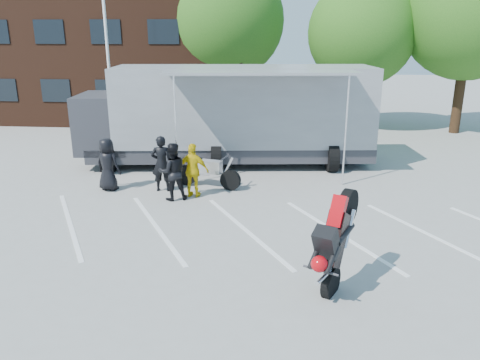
% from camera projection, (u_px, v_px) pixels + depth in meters
% --- Properties ---
extents(ground, '(100.00, 100.00, 0.00)m').
position_uv_depth(ground, '(234.00, 246.00, 11.37)').
color(ground, '#969792').
rests_on(ground, ground).
extents(parking_bay_lines, '(18.09, 13.33, 0.01)m').
position_uv_depth(parking_bay_lines, '(238.00, 230.00, 12.32)').
color(parking_bay_lines, white).
rests_on(parking_bay_lines, ground).
extents(office_building, '(18.00, 8.00, 7.00)m').
position_uv_depth(office_building, '(100.00, 58.00, 28.26)').
color(office_building, '#3F2014').
rests_on(office_building, ground).
extents(flagpole, '(1.61, 0.12, 8.00)m').
position_uv_depth(flagpole, '(112.00, 30.00, 19.87)').
color(flagpole, white).
rests_on(flagpole, ground).
extents(tree_left, '(6.12, 6.12, 8.64)m').
position_uv_depth(tree_left, '(227.00, 21.00, 25.05)').
color(tree_left, '#382314').
rests_on(tree_left, ground).
extents(tree_mid, '(5.44, 5.44, 7.68)m').
position_uv_depth(tree_mid, '(362.00, 33.00, 23.70)').
color(tree_mid, '#382314').
rests_on(tree_mid, ground).
extents(tree_right, '(6.46, 6.46, 9.12)m').
position_uv_depth(tree_right, '(470.00, 13.00, 22.52)').
color(tree_right, '#382314').
rests_on(tree_right, ground).
extents(transporter_truck, '(12.34, 6.88, 3.76)m').
position_uv_depth(transporter_truck, '(231.00, 164.00, 18.55)').
color(transporter_truck, gray).
rests_on(transporter_truck, ground).
extents(parked_motorcycle, '(2.45, 1.34, 1.22)m').
position_uv_depth(parked_motorcycle, '(208.00, 187.00, 15.69)').
color(parked_motorcycle, silver).
rests_on(parked_motorcycle, ground).
extents(stunt_bike_rider, '(1.65, 2.09, 2.22)m').
position_uv_depth(stunt_bike_rider, '(342.00, 279.00, 9.84)').
color(stunt_bike_rider, black).
rests_on(stunt_bike_rider, ground).
extents(spectator_leather_a, '(0.98, 0.79, 1.73)m').
position_uv_depth(spectator_leather_a, '(108.00, 165.00, 15.19)').
color(spectator_leather_a, black).
rests_on(spectator_leather_a, ground).
extents(spectator_leather_b, '(0.71, 0.50, 1.84)m').
position_uv_depth(spectator_leather_b, '(162.00, 164.00, 15.10)').
color(spectator_leather_b, black).
rests_on(spectator_leather_b, ground).
extents(spectator_leather_c, '(1.06, 0.95, 1.79)m').
position_uv_depth(spectator_leather_c, '(173.00, 172.00, 14.30)').
color(spectator_leather_c, black).
rests_on(spectator_leather_c, ground).
extents(spectator_hivis, '(1.06, 0.58, 1.71)m').
position_uv_depth(spectator_hivis, '(193.00, 171.00, 14.57)').
color(spectator_hivis, yellow).
rests_on(spectator_hivis, ground).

